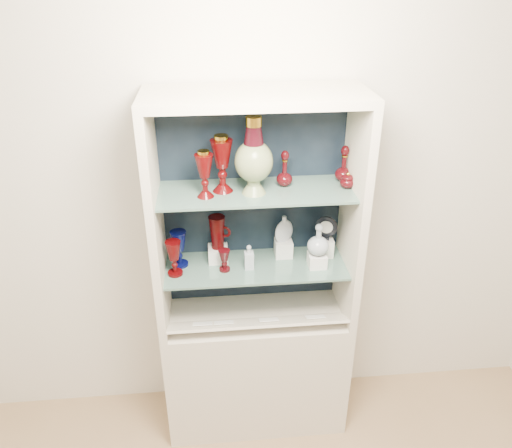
{
  "coord_description": "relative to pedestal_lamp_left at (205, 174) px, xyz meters",
  "views": [
    {
      "loc": [
        -0.21,
        -0.6,
        2.44
      ],
      "look_at": [
        0.0,
        1.53,
        1.3
      ],
      "focal_mm": 35.0,
      "sensor_mm": 36.0,
      "label": 1
    }
  ],
  "objects": [
    {
      "name": "cabinet_side_right",
      "position": [
        0.72,
        0.03,
        -0.26
      ],
      "size": [
        0.04,
        0.4,
        1.15
      ],
      "primitive_type": "cube",
      "color": "beige",
      "rests_on": "cabinet_base"
    },
    {
      "name": "label_card_2",
      "position": [
        0.29,
        -0.08,
        -0.79
      ],
      "size": [
        0.1,
        0.06,
        0.03
      ],
      "primitive_type": "cube",
      "rotation": [
        -0.44,
        0.0,
        0.0
      ],
      "color": "white",
      "rests_on": "label_ledge"
    },
    {
      "name": "shelf_upper",
      "position": [
        0.24,
        0.05,
        -0.12
      ],
      "size": [
        0.92,
        0.34,
        0.01
      ],
      "primitive_type": "cube",
      "color": "slate",
      "rests_on": "cabinet_side_left"
    },
    {
      "name": "label_card_0",
      "position": [
        -0.05,
        -0.08,
        -0.79
      ],
      "size": [
        0.1,
        0.06,
        0.03
      ],
      "primitive_type": "cube",
      "rotation": [
        -0.44,
        0.0,
        0.0
      ],
      "color": "white",
      "rests_on": "label_ledge"
    },
    {
      "name": "ruby_pitcher",
      "position": [
        0.05,
        0.11,
        -0.36
      ],
      "size": [
        0.15,
        0.13,
        0.18
      ],
      "primitive_type": null,
      "rotation": [
        0.0,
        0.0,
        -0.37
      ],
      "color": "#450606",
      "rests_on": "riser_ruby_pitcher"
    },
    {
      "name": "clear_round_decanter",
      "position": [
        0.55,
        0.01,
        -0.38
      ],
      "size": [
        0.12,
        0.12,
        0.16
      ],
      "primitive_type": null,
      "rotation": [
        0.0,
        0.0,
        -0.1
      ],
      "color": "#99A6B2",
      "rests_on": "riser_clear_round_decanter"
    },
    {
      "name": "riser_clear_round_decanter",
      "position": [
        0.55,
        0.01,
        -0.5
      ],
      "size": [
        0.09,
        0.09,
        0.07
      ],
      "primitive_type": "cube",
      "color": "silver",
      "rests_on": "shelf_lower"
    },
    {
      "name": "label_card_3",
      "position": [
        0.06,
        -0.08,
        -0.79
      ],
      "size": [
        0.1,
        0.06,
        0.03
      ],
      "primitive_type": "cube",
      "rotation": [
        -0.44,
        0.0,
        0.0
      ],
      "color": "white",
      "rests_on": "label_ledge"
    },
    {
      "name": "cameo_medallion",
      "position": [
        0.61,
        0.11,
        -0.36
      ],
      "size": [
        0.12,
        0.08,
        0.13
      ],
      "primitive_type": null,
      "rotation": [
        0.0,
        0.0,
        -0.35
      ],
      "color": "black",
      "rests_on": "riser_cameo_medallion"
    },
    {
      "name": "riser_cameo_medallion",
      "position": [
        0.61,
        0.11,
        -0.48
      ],
      "size": [
        0.08,
        0.08,
        0.1
      ],
      "primitive_type": "cube",
      "color": "silver",
      "rests_on": "shelf_lower"
    },
    {
      "name": "cabinet_base",
      "position": [
        0.24,
        0.03,
        -1.21
      ],
      "size": [
        1.0,
        0.4,
        0.75
      ],
      "primitive_type": "cube",
      "color": "beige",
      "rests_on": "ground"
    },
    {
      "name": "label_ledge",
      "position": [
        0.24,
        -0.08,
        -0.8
      ],
      "size": [
        0.92,
        0.17,
        0.09
      ],
      "primitive_type": "cube",
      "rotation": [
        -0.44,
        0.0,
        0.0
      ],
      "color": "beige",
      "rests_on": "cabinet_base"
    },
    {
      "name": "pedestal_lamp_right",
      "position": [
        0.08,
        0.06,
        0.02
      ],
      "size": [
        0.11,
        0.11,
        0.27
      ],
      "primitive_type": null,
      "rotation": [
        0.0,
        0.0,
        -0.1
      ],
      "color": "#450606",
      "rests_on": "shelf_upper"
    },
    {
      "name": "ruby_decanter_b",
      "position": [
        0.68,
        0.12,
        -0.01
      ],
      "size": [
        0.1,
        0.1,
        0.19
      ],
      "primitive_type": null,
      "rotation": [
        0.0,
        0.0,
        -0.19
      ],
      "color": "#42070B",
      "rests_on": "shelf_upper"
    },
    {
      "name": "clear_square_bottle",
      "position": [
        0.2,
        0.02,
        -0.46
      ],
      "size": [
        0.05,
        0.05,
        0.14
      ],
      "primitive_type": null,
      "rotation": [
        0.0,
        0.0,
        0.03
      ],
      "color": "#99A6B2",
      "rests_on": "shelf_lower"
    },
    {
      "name": "lidded_bowl",
      "position": [
        0.68,
        0.03,
        -0.07
      ],
      "size": [
        0.08,
        0.08,
        0.08
      ],
      "primitive_type": null,
      "rotation": [
        0.0,
        0.0,
        0.08
      ],
      "color": "#42070B",
      "rests_on": "shelf_upper"
    },
    {
      "name": "cabinet_top_cap",
      "position": [
        0.24,
        0.03,
        0.34
      ],
      "size": [
        1.0,
        0.4,
        0.04
      ],
      "primitive_type": "cube",
      "color": "beige",
      "rests_on": "cabinet_side_left"
    },
    {
      "name": "riser_ruby_pitcher",
      "position": [
        0.05,
        0.11,
        -0.49
      ],
      "size": [
        0.1,
        0.1,
        0.08
      ],
      "primitive_type": "cube",
      "color": "silver",
      "rests_on": "shelf_lower"
    },
    {
      "name": "enamel_urn",
      "position": [
        0.23,
        0.02,
        0.07
      ],
      "size": [
        0.18,
        0.18,
        0.36
      ],
      "primitive_type": null,
      "rotation": [
        0.0,
        0.0,
        0.02
      ],
      "color": "#0D4715",
      "rests_on": "shelf_upper"
    },
    {
      "name": "cabinet_side_left",
      "position": [
        -0.24,
        0.03,
        -0.26
      ],
      "size": [
        0.04,
        0.4,
        1.15
      ],
      "primitive_type": "cube",
      "color": "beige",
      "rests_on": "cabinet_base"
    },
    {
      "name": "cabinet_back_panel",
      "position": [
        0.24,
        0.22,
        -0.26
      ],
      "size": [
        0.98,
        0.02,
        1.15
      ],
      "primitive_type": "cube",
      "color": "black",
      "rests_on": "cabinet_base"
    },
    {
      "name": "cobalt_goblet",
      "position": [
        -0.15,
        0.08,
        -0.43
      ],
      "size": [
        0.11,
        0.11,
        0.2
      ],
      "primitive_type": null,
      "rotation": [
        0.0,
        0.0,
        0.38
      ],
      "color": "#080C46",
      "rests_on": "shelf_lower"
    },
    {
      "name": "ruby_goblet_small",
      "position": [
        0.08,
        0.01,
        -0.47
      ],
      "size": [
        0.07,
        0.07,
        0.12
      ],
      "primitive_type": null,
      "rotation": [
        0.0,
        0.0,
        0.15
      ],
      "color": "#42070B",
      "rests_on": "shelf_lower"
    },
    {
      "name": "riser_flat_flask",
      "position": [
        0.39,
        0.13,
        -0.49
      ],
      "size": [
        0.09,
        0.09,
        0.09
      ],
      "primitive_type": "cube",
      "color": "silver",
      "rests_on": "shelf_lower"
    },
    {
      "name": "flat_flask",
      "position": [
        0.39,
        0.13,
        -0.37
      ],
      "size": [
        0.11,
        0.08,
        0.15
      ],
      "primitive_type": null,
      "rotation": [
        0.0,
        0.0,
        0.41
      ],
      "color": "silver",
      "rests_on": "riser_flat_flask"
    },
    {
      "name": "label_card_1",
      "position": [
        0.54,
        -0.08,
        -0.79
      ],
      "size": [
        0.1,
        0.06,
        0.03
      ],
      "primitive_type": "cube",
      "rotation": [
        -0.44,
        0.0,
        0.0
      ],
      "color": "white",
      "rests_on": "label_ledge"
    },
    {
      "name": "ruby_decanter_a",
      "position": [
        0.38,
        0.09,
        -0.01
      ],
      "size": [
        0.09,
        0.09,
        0.2
      ],
      "primitive_type": null,
      "rotation": [
        0.0,
        0.0,
        0.18
      ],
      "color": "#42070B",
      "rests_on": "shelf_upper"
    },
    {
      "name": "pedestal_lamp_left",
      "position": [
        0.0,
        0.0,
        0.0
      ],
      "size": [
        0.1,
        0.1,
        0.22
      ],
      "primitive_type": null,
      "rotation": [
        0.0,
        0.0,
        0.16
      ],
      "color": "#450606",
      "rests_on": "shelf_upper"
    },
    {
      "name": "shelf_lower",
      "position": [
        0.24,
        0.05,
        -0.54
      ],
      "size": [
        0.92,
        0.34,
        0.01
      ],
      "primitive_type": "cube",
      "color": "slate",
      "rests_on": "cabinet_side_left"
    },
    {
      "name": "ruby_goblet_tall",
      "position": [
        -0.17,
        0.0,
        -0.44
      ],
      "size": [
        0.09,
        0.09,
        0.19
      ],
      "primitive_type": null,
      "rotation": [
        0.0,
        0.0,
        -0.25
      ],
      "color": "#450606",
      "rests_on": "shelf_lower"
    },
    {
      "name": "wall_back",
      "position": [
        0.24,
        0.25,
        -0.18
      ],
      "size": [
        3.5,
        0.02,
        2.8
      ],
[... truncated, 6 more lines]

